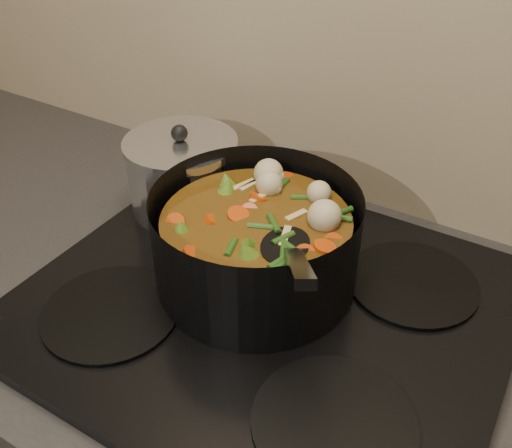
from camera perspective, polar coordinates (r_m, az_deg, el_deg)
The scene contains 3 objects.
stovetop at distance 0.78m, azimuth 1.02°, elevation -7.94°, with size 0.62×0.54×0.03m.
stockpot at distance 0.77m, azimuth 0.02°, elevation -1.94°, with size 0.35×0.36×0.20m.
saucepan at distance 0.93m, azimuth -7.32°, elevation 4.99°, with size 0.18×0.18×0.15m.
Camera 1 is at (0.28, 1.44, 1.47)m, focal length 40.00 mm.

